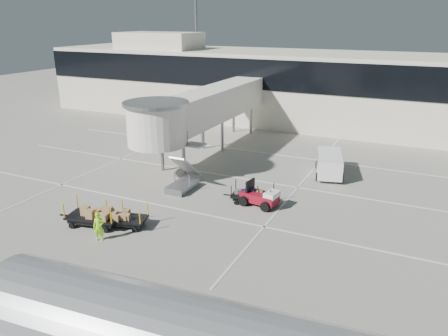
{
  "coord_description": "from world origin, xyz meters",
  "views": [
    {
      "loc": [
        13.85,
        -20.11,
        11.78
      ],
      "look_at": [
        1.73,
        5.41,
        2.0
      ],
      "focal_mm": 35.0,
      "sensor_mm": 36.0,
      "label": 1
    }
  ],
  "objects_px": {
    "box_cart_far": "(93,216)",
    "ground_worker": "(99,227)",
    "belt_loader": "(150,114)",
    "baggage_tug": "(260,197)",
    "box_cart_near": "(123,219)",
    "suitcase_cart": "(252,196)",
    "minivan": "(329,162)"
  },
  "relations": [
    {
      "from": "box_cart_far",
      "to": "ground_worker",
      "type": "relative_size",
      "value": 2.4
    },
    {
      "from": "box_cart_far",
      "to": "belt_loader",
      "type": "xyz_separation_m",
      "value": [
        -13.1,
        25.0,
        0.19
      ]
    },
    {
      "from": "belt_loader",
      "to": "baggage_tug",
      "type": "bearing_deg",
      "value": -38.7
    },
    {
      "from": "box_cart_near",
      "to": "baggage_tug",
      "type": "bearing_deg",
      "value": 31.22
    },
    {
      "from": "box_cart_near",
      "to": "ground_worker",
      "type": "bearing_deg",
      "value": -106.79
    },
    {
      "from": "baggage_tug",
      "to": "ground_worker",
      "type": "height_order",
      "value": "ground_worker"
    },
    {
      "from": "box_cart_far",
      "to": "box_cart_near",
      "type": "bearing_deg",
      "value": 8.94
    },
    {
      "from": "baggage_tug",
      "to": "suitcase_cart",
      "type": "xyz_separation_m",
      "value": [
        -0.67,
        0.17,
        -0.11
      ]
    },
    {
      "from": "suitcase_cart",
      "to": "belt_loader",
      "type": "relative_size",
      "value": 0.81
    },
    {
      "from": "baggage_tug",
      "to": "minivan",
      "type": "distance_m",
      "value": 8.44
    },
    {
      "from": "box_cart_near",
      "to": "minivan",
      "type": "relative_size",
      "value": 0.73
    },
    {
      "from": "ground_worker",
      "to": "box_cart_far",
      "type": "bearing_deg",
      "value": 111.57
    },
    {
      "from": "baggage_tug",
      "to": "ground_worker",
      "type": "xyz_separation_m",
      "value": [
        -6.36,
        -8.31,
        0.23
      ]
    },
    {
      "from": "minivan",
      "to": "ground_worker",
      "type": "bearing_deg",
      "value": -133.72
    },
    {
      "from": "suitcase_cart",
      "to": "belt_loader",
      "type": "height_order",
      "value": "belt_loader"
    },
    {
      "from": "ground_worker",
      "to": "minivan",
      "type": "height_order",
      "value": "minivan"
    },
    {
      "from": "baggage_tug",
      "to": "suitcase_cart",
      "type": "relative_size",
      "value": 0.77
    },
    {
      "from": "suitcase_cart",
      "to": "belt_loader",
      "type": "distance_m",
      "value": 27.13
    },
    {
      "from": "box_cart_near",
      "to": "ground_worker",
      "type": "height_order",
      "value": "ground_worker"
    },
    {
      "from": "baggage_tug",
      "to": "box_cart_far",
      "type": "height_order",
      "value": "baggage_tug"
    },
    {
      "from": "box_cart_near",
      "to": "belt_loader",
      "type": "relative_size",
      "value": 0.82
    },
    {
      "from": "suitcase_cart",
      "to": "ground_worker",
      "type": "relative_size",
      "value": 2.08
    },
    {
      "from": "box_cart_near",
      "to": "suitcase_cart",
      "type": "bearing_deg",
      "value": 35.17
    },
    {
      "from": "baggage_tug",
      "to": "belt_loader",
      "type": "relative_size",
      "value": 0.62
    },
    {
      "from": "minivan",
      "to": "belt_loader",
      "type": "xyz_separation_m",
      "value": [
        -23.8,
        10.05,
        -0.25
      ]
    },
    {
      "from": "ground_worker",
      "to": "minivan",
      "type": "xyz_separation_m",
      "value": [
        9.09,
        16.29,
        0.19
      ]
    },
    {
      "from": "baggage_tug",
      "to": "box_cart_near",
      "type": "bearing_deg",
      "value": -126.15
    },
    {
      "from": "suitcase_cart",
      "to": "minivan",
      "type": "relative_size",
      "value": 0.72
    },
    {
      "from": "box_cart_near",
      "to": "belt_loader",
      "type": "height_order",
      "value": "belt_loader"
    },
    {
      "from": "suitcase_cart",
      "to": "belt_loader",
      "type": "xyz_separation_m",
      "value": [
        -20.42,
        17.86,
        0.29
      ]
    },
    {
      "from": "minivan",
      "to": "belt_loader",
      "type": "height_order",
      "value": "belt_loader"
    },
    {
      "from": "box_cart_far",
      "to": "belt_loader",
      "type": "height_order",
      "value": "belt_loader"
    }
  ]
}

